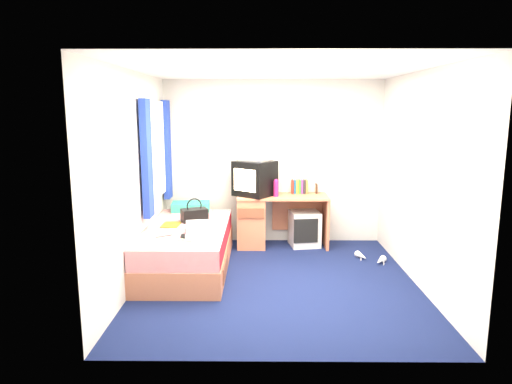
{
  "coord_description": "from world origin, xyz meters",
  "views": [
    {
      "loc": [
        -0.19,
        -5.03,
        1.99
      ],
      "look_at": [
        -0.24,
        0.7,
        0.93
      ],
      "focal_mm": 32.0,
      "sensor_mm": 36.0,
      "label": 1
    }
  ],
  "objects_px": {
    "desk": "(264,218)",
    "vcr": "(255,158)",
    "white_heels": "(371,258)",
    "storage_cube": "(304,228)",
    "pillow": "(191,206)",
    "aerosol_can": "(275,189)",
    "picture_frame": "(316,188)",
    "remote_control": "(183,236)",
    "pink_water_bottle": "(276,189)",
    "bed": "(188,248)",
    "handbag": "(194,214)",
    "crt_tv": "(255,178)",
    "magazine": "(171,225)",
    "colour_swatch_fan": "(186,240)",
    "towel": "(200,227)",
    "water_bottle": "(164,233)"
  },
  "relations": [
    {
      "from": "vcr",
      "to": "magazine",
      "type": "height_order",
      "value": "vcr"
    },
    {
      "from": "desk",
      "to": "vcr",
      "type": "xyz_separation_m",
      "value": [
        -0.13,
        0.0,
        0.88
      ]
    },
    {
      "from": "aerosol_can",
      "to": "water_bottle",
      "type": "height_order",
      "value": "aerosol_can"
    },
    {
      "from": "storage_cube",
      "to": "aerosol_can",
      "type": "height_order",
      "value": "aerosol_can"
    },
    {
      "from": "pink_water_bottle",
      "to": "white_heels",
      "type": "xyz_separation_m",
      "value": [
        1.23,
        -0.62,
        -0.82
      ]
    },
    {
      "from": "pillow",
      "to": "vcr",
      "type": "distance_m",
      "value": 1.15
    },
    {
      "from": "crt_tv",
      "to": "remote_control",
      "type": "xyz_separation_m",
      "value": [
        -0.8,
        -1.46,
        -0.45
      ]
    },
    {
      "from": "pink_water_bottle",
      "to": "aerosol_can",
      "type": "distance_m",
      "value": 0.14
    },
    {
      "from": "white_heels",
      "to": "handbag",
      "type": "bearing_deg",
      "value": 179.95
    },
    {
      "from": "pillow",
      "to": "crt_tv",
      "type": "relative_size",
      "value": 0.79
    },
    {
      "from": "vcr",
      "to": "handbag",
      "type": "relative_size",
      "value": 1.02
    },
    {
      "from": "remote_control",
      "to": "desk",
      "type": "bearing_deg",
      "value": 48.79
    },
    {
      "from": "magazine",
      "to": "handbag",
      "type": "bearing_deg",
      "value": 38.72
    },
    {
      "from": "pillow",
      "to": "remote_control",
      "type": "bearing_deg",
      "value": -85.22
    },
    {
      "from": "pillow",
      "to": "aerosol_can",
      "type": "relative_size",
      "value": 3.37
    },
    {
      "from": "crt_tv",
      "to": "pink_water_bottle",
      "type": "bearing_deg",
      "value": 21.2
    },
    {
      "from": "handbag",
      "to": "water_bottle",
      "type": "relative_size",
      "value": 1.88
    },
    {
      "from": "white_heels",
      "to": "storage_cube",
      "type": "bearing_deg",
      "value": 138.7
    },
    {
      "from": "bed",
      "to": "pillow",
      "type": "xyz_separation_m",
      "value": [
        -0.09,
        0.92,
        0.33
      ]
    },
    {
      "from": "pink_water_bottle",
      "to": "aerosol_can",
      "type": "bearing_deg",
      "value": 91.15
    },
    {
      "from": "vcr",
      "to": "pink_water_bottle",
      "type": "relative_size",
      "value": 1.72
    },
    {
      "from": "crt_tv",
      "to": "aerosol_can",
      "type": "distance_m",
      "value": 0.35
    },
    {
      "from": "bed",
      "to": "colour_swatch_fan",
      "type": "relative_size",
      "value": 9.09
    },
    {
      "from": "storage_cube",
      "to": "towel",
      "type": "distance_m",
      "value": 1.85
    },
    {
      "from": "desk",
      "to": "bed",
      "type": "bearing_deg",
      "value": -134.08
    },
    {
      "from": "colour_swatch_fan",
      "to": "remote_control",
      "type": "bearing_deg",
      "value": 113.53
    },
    {
      "from": "picture_frame",
      "to": "colour_swatch_fan",
      "type": "xyz_separation_m",
      "value": [
        -1.65,
        -1.78,
        -0.27
      ]
    },
    {
      "from": "magazine",
      "to": "white_heels",
      "type": "bearing_deg",
      "value": 4.7
    },
    {
      "from": "bed",
      "to": "desk",
      "type": "relative_size",
      "value": 1.54
    },
    {
      "from": "desk",
      "to": "aerosol_can",
      "type": "xyz_separation_m",
      "value": [
        0.17,
        0.06,
        0.42
      ]
    },
    {
      "from": "aerosol_can",
      "to": "handbag",
      "type": "distance_m",
      "value": 1.33
    },
    {
      "from": "desk",
      "to": "colour_swatch_fan",
      "type": "bearing_deg",
      "value": -118.56
    },
    {
      "from": "picture_frame",
      "to": "remote_control",
      "type": "relative_size",
      "value": 0.88
    },
    {
      "from": "colour_swatch_fan",
      "to": "pink_water_bottle",
      "type": "bearing_deg",
      "value": 55.37
    },
    {
      "from": "magazine",
      "to": "remote_control",
      "type": "bearing_deg",
      "value": -65.94
    },
    {
      "from": "pink_water_bottle",
      "to": "magazine",
      "type": "relative_size",
      "value": 0.79
    },
    {
      "from": "vcr",
      "to": "pink_water_bottle",
      "type": "xyz_separation_m",
      "value": [
        0.3,
        -0.09,
        -0.42
      ]
    },
    {
      "from": "pillow",
      "to": "crt_tv",
      "type": "height_order",
      "value": "crt_tv"
    },
    {
      "from": "storage_cube",
      "to": "towel",
      "type": "relative_size",
      "value": 1.6
    },
    {
      "from": "pillow",
      "to": "colour_swatch_fan",
      "type": "relative_size",
      "value": 2.44
    },
    {
      "from": "storage_cube",
      "to": "pink_water_bottle",
      "type": "distance_m",
      "value": 0.74
    },
    {
      "from": "handbag",
      "to": "remote_control",
      "type": "distance_m",
      "value": 0.76
    },
    {
      "from": "handbag",
      "to": "magazine",
      "type": "height_order",
      "value": "handbag"
    },
    {
      "from": "colour_swatch_fan",
      "to": "remote_control",
      "type": "distance_m",
      "value": 0.15
    },
    {
      "from": "pink_water_bottle",
      "to": "remote_control",
      "type": "height_order",
      "value": "pink_water_bottle"
    },
    {
      "from": "desk",
      "to": "vcr",
      "type": "distance_m",
      "value": 0.89
    },
    {
      "from": "bed",
      "to": "aerosol_can",
      "type": "xyz_separation_m",
      "value": [
        1.13,
        1.04,
        0.56
      ]
    },
    {
      "from": "bed",
      "to": "pillow",
      "type": "relative_size",
      "value": 3.72
    },
    {
      "from": "water_bottle",
      "to": "storage_cube",
      "type": "bearing_deg",
      "value": 38.8
    },
    {
      "from": "crt_tv",
      "to": "remote_control",
      "type": "relative_size",
      "value": 4.23
    }
  ]
}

